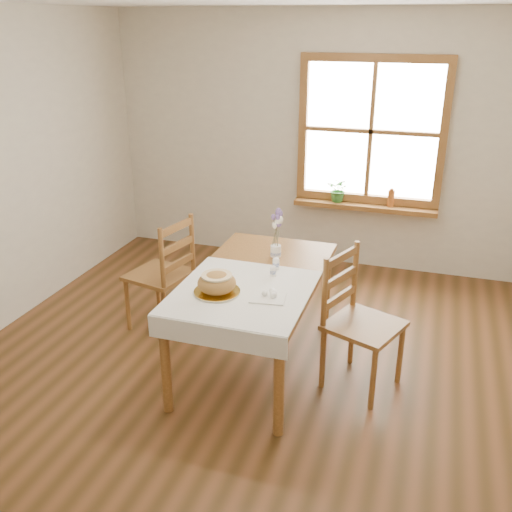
{
  "coord_description": "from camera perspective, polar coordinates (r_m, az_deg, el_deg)",
  "views": [
    {
      "loc": [
        1.17,
        -3.3,
        2.47
      ],
      "look_at": [
        0.0,
        0.3,
        0.9
      ],
      "focal_mm": 40.0,
      "sensor_mm": 36.0,
      "label": 1
    }
  ],
  "objects": [
    {
      "name": "eggs",
      "position": [
        3.79,
        1.22,
        -3.83
      ],
      "size": [
        0.2,
        0.18,
        0.04
      ],
      "primitive_type": null,
      "rotation": [
        0.0,
        0.0,
        0.14
      ],
      "color": "white",
      "rests_on": "egg_napkin"
    },
    {
      "name": "window",
      "position": [
        5.9,
        11.44,
        12.13
      ],
      "size": [
        1.46,
        0.08,
        1.46
      ],
      "color": "#935E2D",
      "rests_on": "ground"
    },
    {
      "name": "pepper_shaker",
      "position": [
        4.21,
        2.01,
        -0.74
      ],
      "size": [
        0.06,
        0.06,
        0.1
      ],
      "primitive_type": "cylinder",
      "rotation": [
        0.0,
        0.0,
        -0.12
      ],
      "color": "white",
      "rests_on": "table_linen"
    },
    {
      "name": "flower_vase",
      "position": [
        4.45,
        1.99,
        0.41
      ],
      "size": [
        0.1,
        0.1,
        0.09
      ],
      "primitive_type": "cylinder",
      "rotation": [
        0.0,
        0.0,
        -0.3
      ],
      "color": "white",
      "rests_on": "dining_table"
    },
    {
      "name": "potted_plant",
      "position": [
        6.02,
        8.28,
        6.3
      ],
      "size": [
        0.28,
        0.3,
        0.2
      ],
      "primitive_type": "imported",
      "rotation": [
        0.0,
        0.0,
        -0.23
      ],
      "color": "#32702D",
      "rests_on": "window_sill"
    },
    {
      "name": "dining_table",
      "position": [
        4.2,
        0.0,
        -2.96
      ],
      "size": [
        0.9,
        1.6,
        0.75
      ],
      "color": "#935E2D",
      "rests_on": "ground"
    },
    {
      "name": "salt_shaker",
      "position": [
        4.11,
        1.72,
        -1.51
      ],
      "size": [
        0.05,
        0.05,
        0.08
      ],
      "primitive_type": "cylinder",
      "rotation": [
        0.0,
        0.0,
        -0.28
      ],
      "color": "white",
      "rests_on": "table_linen"
    },
    {
      "name": "room_walls",
      "position": [
        3.59,
        -1.5,
        10.2
      ],
      "size": [
        4.6,
        5.1,
        2.65
      ],
      "color": "beige",
      "rests_on": "ground"
    },
    {
      "name": "egg_napkin",
      "position": [
        3.8,
        1.22,
        -4.17
      ],
      "size": [
        0.25,
        0.22,
        0.01
      ],
      "primitive_type": "cube",
      "rotation": [
        0.0,
        0.0,
        0.14
      ],
      "color": "silver",
      "rests_on": "table_linen"
    },
    {
      "name": "amber_bottle",
      "position": [
        5.96,
        13.35,
        5.73
      ],
      "size": [
        0.07,
        0.07,
        0.19
      ],
      "primitive_type": "cylinder",
      "rotation": [
        0.0,
        0.0,
        -0.1
      ],
      "color": "#A1521D",
      "rests_on": "window_sill"
    },
    {
      "name": "chair_left",
      "position": [
        4.88,
        -9.67,
        -1.67
      ],
      "size": [
        0.58,
        0.56,
        1.0
      ],
      "primitive_type": null,
      "rotation": [
        0.0,
        0.0,
        -1.78
      ],
      "color": "#935E2D",
      "rests_on": "ground"
    },
    {
      "name": "table_linen",
      "position": [
        3.9,
        -1.38,
        -3.6
      ],
      "size": [
        0.91,
        0.99,
        0.01
      ],
      "primitive_type": "cube",
      "color": "silver",
      "rests_on": "dining_table"
    },
    {
      "name": "bread_loaf",
      "position": [
        3.84,
        -3.95,
        -2.52
      ],
      "size": [
        0.26,
        0.26,
        0.14
      ],
      "primitive_type": "ellipsoid",
      "color": "#A17039",
      "rests_on": "bread_plate"
    },
    {
      "name": "ground",
      "position": [
        4.29,
        -1.27,
        -12.66
      ],
      "size": [
        5.0,
        5.0,
        0.0
      ],
      "primitive_type": "plane",
      "color": "brown",
      "rests_on": "ground"
    },
    {
      "name": "chair_right",
      "position": [
        4.09,
        10.79,
        -6.65
      ],
      "size": [
        0.63,
        0.62,
        1.01
      ],
      "primitive_type": null,
      "rotation": [
        0.0,
        0.0,
        1.2
      ],
      "color": "#935E2D",
      "rests_on": "ground"
    },
    {
      "name": "lavender_bouquet",
      "position": [
        4.39,
        2.02,
        2.63
      ],
      "size": [
        0.15,
        0.15,
        0.27
      ],
      "primitive_type": null,
      "color": "#6D5393",
      "rests_on": "flower_vase"
    },
    {
      "name": "bread_plate",
      "position": [
        3.88,
        -3.92,
        -3.6
      ],
      "size": [
        0.39,
        0.39,
        0.02
      ],
      "primitive_type": "cylinder",
      "rotation": [
        0.0,
        0.0,
        0.34
      ],
      "color": "white",
      "rests_on": "table_linen"
    },
    {
      "name": "window_sill",
      "position": [
        6.01,
        10.8,
        4.9
      ],
      "size": [
        1.46,
        0.2,
        0.05
      ],
      "color": "#935E2D",
      "rests_on": "ground"
    }
  ]
}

